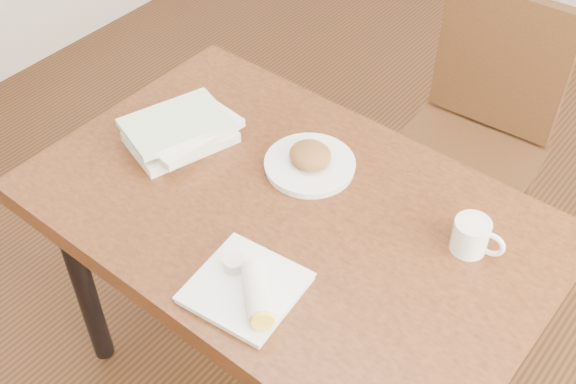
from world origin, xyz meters
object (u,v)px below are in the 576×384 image
Objects in this scene: coffee_mug at (472,236)px; plate_burrito at (249,289)px; chair_far at (476,128)px; book_stack at (181,131)px; plate_scone at (310,161)px; table at (288,232)px.

coffee_mug is 0.50m from plate_burrito.
book_stack is at bearing -121.63° from chair_far.
chair_far is 4.20× the size of plate_scone.
table is at bearing -98.10° from chair_far.
table is 1.28× the size of chair_far.
book_stack is at bearing -169.62° from coffee_mug.
coffee_mug reaches higher than plate_burrito.
table is 0.44m from coffee_mug.
plate_scone is 0.42m from plate_burrito.
chair_far is at bearing 76.47° from plate_scone.
coffee_mug is (0.28, -0.63, 0.24)m from chair_far.
chair_far is at bearing 114.13° from coffee_mug.
table is at bearing 111.69° from plate_burrito.
book_stack is (-0.36, 0.01, 0.12)m from table.
plate_burrito is at bearing -125.97° from coffee_mug.
table is 0.38m from book_stack.
coffee_mug is 0.40× the size of book_stack.
table is 0.80m from chair_far.
table is 5.38× the size of plate_scone.
coffee_mug is at bearing 54.03° from plate_burrito.
chair_far is (0.11, 0.78, -0.12)m from table.
chair_far reaches higher than book_stack.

